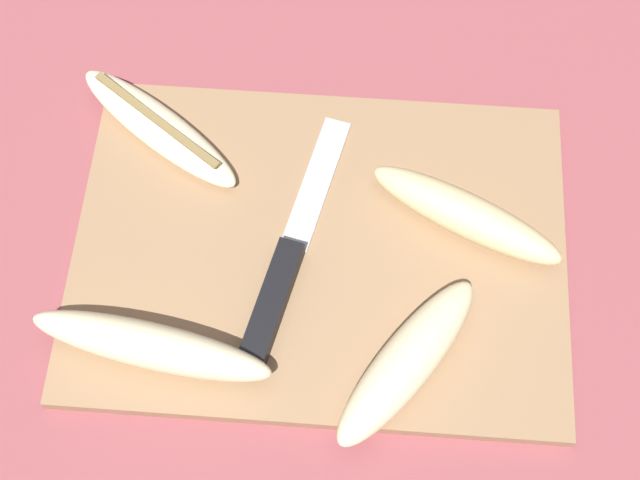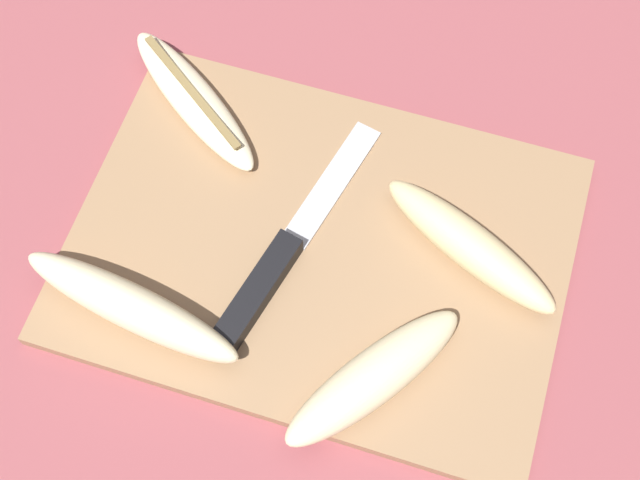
{
  "view_description": "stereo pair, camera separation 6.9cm",
  "coord_description": "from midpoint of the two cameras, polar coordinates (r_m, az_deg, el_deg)",
  "views": [
    {
      "loc": [
        0.02,
        -0.3,
        0.64
      ],
      "look_at": [
        0.0,
        0.0,
        0.02
      ],
      "focal_mm": 50.0,
      "sensor_mm": 36.0,
      "label": 1
    },
    {
      "loc": [
        0.09,
        -0.28,
        0.64
      ],
      "look_at": [
        0.0,
        0.0,
        0.02
      ],
      "focal_mm": 50.0,
      "sensor_mm": 36.0,
      "label": 2
    }
  ],
  "objects": [
    {
      "name": "banana_pale_long",
      "position": [
        0.66,
        -9.15,
        -4.54
      ],
      "size": [
        0.18,
        0.06,
        0.04
      ],
      "rotation": [
        0.0,
        0.0,
        1.41
      ],
      "color": "beige",
      "rests_on": "cutting_board"
    },
    {
      "name": "ground_plane",
      "position": [
        0.71,
        2.77,
        -1.06
      ],
      "size": [
        4.0,
        4.0,
        0.0
      ],
      "primitive_type": "plane",
      "color": "#93474C"
    },
    {
      "name": "banana_cream_curved",
      "position": [
        0.64,
        6.53,
        -9.04
      ],
      "size": [
        0.12,
        0.15,
        0.03
      ],
      "rotation": [
        0.0,
        0.0,
        5.68
      ],
      "color": "beige",
      "rests_on": "cutting_board"
    },
    {
      "name": "knife",
      "position": [
        0.68,
        -0.34,
        -2.47
      ],
      "size": [
        0.07,
        0.23,
        0.02
      ],
      "rotation": [
        0.0,
        0.0,
        -0.23
      ],
      "color": "black",
      "rests_on": "cutting_board"
    },
    {
      "name": "cutting_board",
      "position": [
        0.7,
        2.79,
        -0.86
      ],
      "size": [
        0.38,
        0.28,
        0.01
      ],
      "color": "#997551",
      "rests_on": "ground_plane"
    },
    {
      "name": "banana_bright_far",
      "position": [
        0.75,
        -5.52,
        8.72
      ],
      "size": [
        0.16,
        0.13,
        0.02
      ],
      "rotation": [
        0.0,
        0.0,
        0.94
      ],
      "color": "beige",
      "rests_on": "cutting_board"
    },
    {
      "name": "banana_ripe_center",
      "position": [
        0.69,
        12.37,
        -0.63
      ],
      "size": [
        0.16,
        0.1,
        0.03
      ],
      "rotation": [
        0.0,
        0.0,
        1.13
      ],
      "color": "beige",
      "rests_on": "cutting_board"
    }
  ]
}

